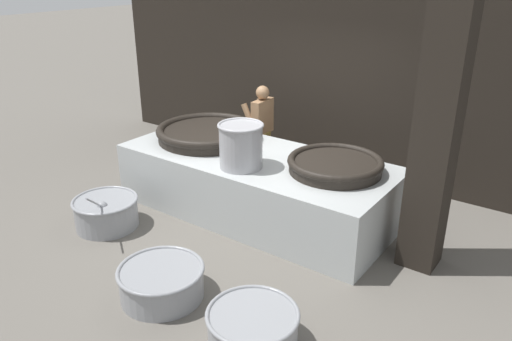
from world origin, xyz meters
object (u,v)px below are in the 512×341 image
at_px(giant_wok_far, 335,164).
at_px(prep_bowl_extra, 161,281).
at_px(prep_bowl_vegetables, 106,211).
at_px(cook, 262,129).
at_px(giant_wok_near, 207,132).
at_px(prep_bowl_meat, 253,328).
at_px(stock_pot, 241,145).

xyz_separation_m(giant_wok_far, prep_bowl_extra, (-0.79, -2.34, -0.75)).
xyz_separation_m(prep_bowl_vegetables, prep_bowl_extra, (1.72, -0.65, -0.03)).
height_order(giant_wok_far, cook, cook).
bearing_deg(prep_bowl_extra, cook, 107.10).
height_order(prep_bowl_vegetables, prep_bowl_extra, prep_bowl_vegetables).
relative_size(giant_wok_near, prep_bowl_meat, 1.75).
relative_size(stock_pot, prep_bowl_vegetables, 0.60).
height_order(prep_bowl_vegetables, prep_bowl_meat, prep_bowl_vegetables).
height_order(giant_wok_near, prep_bowl_vegetables, giant_wok_near).
height_order(stock_pot, cook, cook).
relative_size(cook, prep_bowl_vegetables, 1.54).
bearing_deg(prep_bowl_vegetables, giant_wok_far, 33.85).
distance_m(prep_bowl_vegetables, prep_bowl_meat, 3.03).
xyz_separation_m(giant_wok_far, cook, (-1.80, 0.94, -0.12)).
distance_m(giant_wok_near, cook, 1.01).
distance_m(stock_pot, prep_bowl_vegetables, 2.04).
height_order(giant_wok_far, prep_bowl_vegetables, giant_wok_far).
bearing_deg(prep_bowl_meat, giant_wok_near, 137.24).
bearing_deg(prep_bowl_meat, giant_wok_far, 100.53).
bearing_deg(prep_bowl_extra, stock_pot, 98.94).
distance_m(stock_pot, prep_bowl_meat, 2.54).
relative_size(prep_bowl_vegetables, prep_bowl_meat, 1.14).
relative_size(giant_wok_near, prep_bowl_extra, 1.64).
bearing_deg(giant_wok_far, stock_pot, -151.97).
relative_size(giant_wok_far, cook, 0.80).
xyz_separation_m(giant_wok_near, cook, (0.33, 0.94, -0.13)).
relative_size(cook, prep_bowl_meat, 1.76).
bearing_deg(cook, prep_bowl_extra, 104.22).
relative_size(giant_wok_far, stock_pot, 2.05).
height_order(giant_wok_near, prep_bowl_extra, giant_wok_near).
bearing_deg(prep_bowl_extra, prep_bowl_vegetables, 159.13).
bearing_deg(stock_pot, giant_wok_far, 28.03).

